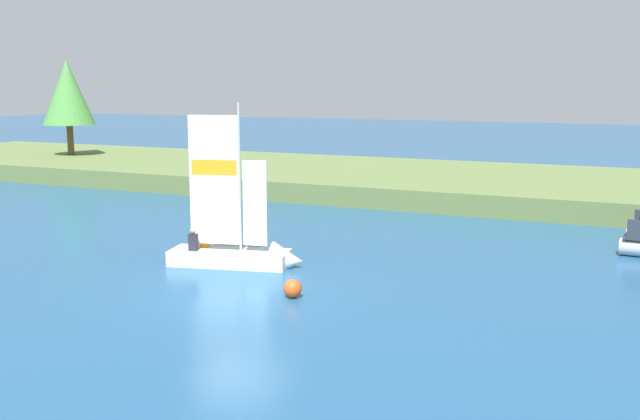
# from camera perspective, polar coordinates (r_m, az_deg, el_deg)

# --- Properties ---
(ground_plane) EXTENTS (200.00, 200.00, 0.00)m
(ground_plane) POSITION_cam_1_polar(r_m,az_deg,el_deg) (20.67, -6.04, -6.74)
(ground_plane) COLOR navy
(shore_bank) EXTENTS (80.00, 14.23, 1.01)m
(shore_bank) POSITION_cam_1_polar(r_m,az_deg,el_deg) (40.91, 10.15, 2.07)
(shore_bank) COLOR #5B703D
(shore_bank) RESTS_ON ground
(shoreline_tree_left) EXTENTS (3.47, 3.47, 6.48)m
(shoreline_tree_left) POSITION_cam_1_polar(r_m,az_deg,el_deg) (53.49, -18.92, 8.59)
(shoreline_tree_left) COLOR brown
(shoreline_tree_left) RESTS_ON shore_bank
(sailboat) EXTENTS (4.55, 2.24, 5.62)m
(sailboat) POSITION_cam_1_polar(r_m,az_deg,el_deg) (24.06, -5.67, -3.28)
(sailboat) COLOR silver
(sailboat) RESTS_ON ground
(channel_buoy) EXTENTS (0.51, 0.51, 0.51)m
(channel_buoy) POSITION_cam_1_polar(r_m,az_deg,el_deg) (20.49, -2.13, -6.09)
(channel_buoy) COLOR #E54C19
(channel_buoy) RESTS_ON ground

